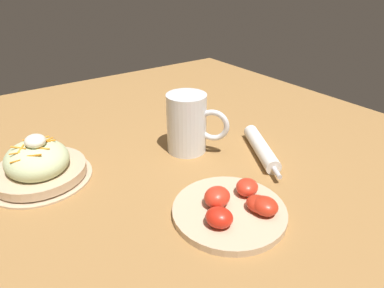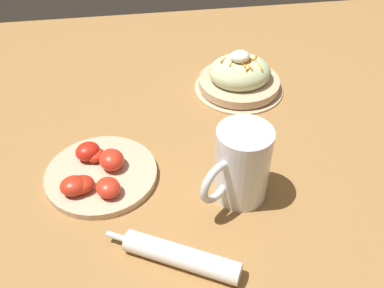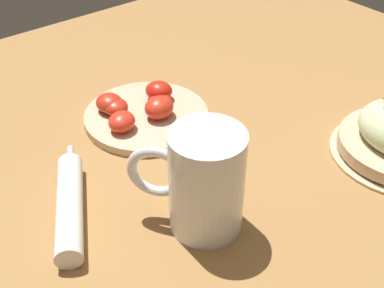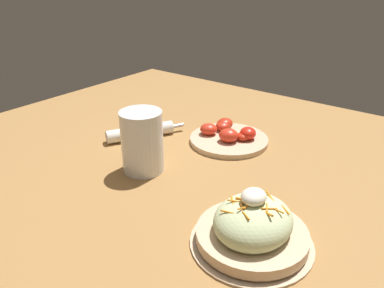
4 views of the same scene
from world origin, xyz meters
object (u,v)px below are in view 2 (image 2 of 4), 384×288
at_px(beer_mug, 239,168).
at_px(tomato_plate, 99,172).
at_px(salad_plate, 239,77).
at_px(napkin_roll, 180,256).

relative_size(beer_mug, tomato_plate, 0.69).
height_order(salad_plate, tomato_plate, salad_plate).
distance_m(salad_plate, tomato_plate, 0.42).
bearing_deg(salad_plate, tomato_plate, -142.47).
xyz_separation_m(salad_plate, beer_mug, (-0.08, -0.33, 0.03)).
xyz_separation_m(beer_mug, tomato_plate, (-0.25, 0.08, -0.05)).
relative_size(salad_plate, tomato_plate, 1.01).
height_order(napkin_roll, tomato_plate, tomato_plate).
bearing_deg(napkin_roll, salad_plate, 66.37).
relative_size(napkin_roll, tomato_plate, 0.98).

